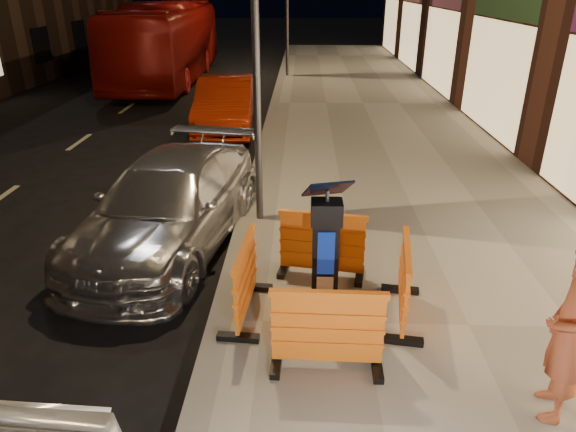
{
  "coord_description": "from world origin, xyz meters",
  "views": [
    {
      "loc": [
        0.99,
        -5.11,
        3.9
      ],
      "look_at": [
        0.8,
        1.0,
        1.1
      ],
      "focal_mm": 32.0,
      "sensor_mm": 36.0,
      "label": 1
    }
  ],
  "objects_px": {
    "barrier_kerbside": "(246,280)",
    "bus_doubledecker": "(171,80)",
    "barrier_bldgside": "(404,283)",
    "car_silver": "(174,243)",
    "barrier_front": "(328,330)",
    "parking_kiosk": "(325,254)",
    "barrier_back": "(322,244)",
    "man": "(569,335)",
    "car_red": "(227,129)"
  },
  "relations": [
    {
      "from": "barrier_kerbside",
      "to": "man",
      "type": "relative_size",
      "value": 0.69
    },
    {
      "from": "parking_kiosk",
      "to": "barrier_kerbside",
      "type": "height_order",
      "value": "parking_kiosk"
    },
    {
      "from": "parking_kiosk",
      "to": "man",
      "type": "height_order",
      "value": "man"
    },
    {
      "from": "parking_kiosk",
      "to": "barrier_bldgside",
      "type": "bearing_deg",
      "value": 6.59
    },
    {
      "from": "barrier_kerbside",
      "to": "car_silver",
      "type": "relative_size",
      "value": 0.25
    },
    {
      "from": "barrier_kerbside",
      "to": "bus_doubledecker",
      "type": "height_order",
      "value": "bus_doubledecker"
    },
    {
      "from": "barrier_kerbside",
      "to": "parking_kiosk",
      "type": "bearing_deg",
      "value": -85.41
    },
    {
      "from": "man",
      "to": "car_silver",
      "type": "bearing_deg",
      "value": -113.8
    },
    {
      "from": "car_silver",
      "to": "bus_doubledecker",
      "type": "xyz_separation_m",
      "value": [
        -3.68,
        15.21,
        0.0
      ]
    },
    {
      "from": "barrier_kerbside",
      "to": "barrier_bldgside",
      "type": "relative_size",
      "value": 1.0
    },
    {
      "from": "barrier_front",
      "to": "barrier_back",
      "type": "xyz_separation_m",
      "value": [
        0.0,
        1.9,
        0.0
      ]
    },
    {
      "from": "barrier_kerbside",
      "to": "car_silver",
      "type": "bearing_deg",
      "value": 38.66
    },
    {
      "from": "barrier_bldgside",
      "to": "car_red",
      "type": "xyz_separation_m",
      "value": [
        -3.46,
        9.32,
        -0.62
      ]
    },
    {
      "from": "barrier_bldgside",
      "to": "car_red",
      "type": "relative_size",
      "value": 0.28
    },
    {
      "from": "barrier_kerbside",
      "to": "bus_doubledecker",
      "type": "xyz_separation_m",
      "value": [
        -5.11,
        17.31,
        -0.62
      ]
    },
    {
      "from": "barrier_back",
      "to": "car_red",
      "type": "bearing_deg",
      "value": 116.26
    },
    {
      "from": "parking_kiosk",
      "to": "barrier_front",
      "type": "relative_size",
      "value": 1.4
    },
    {
      "from": "parking_kiosk",
      "to": "bus_doubledecker",
      "type": "xyz_separation_m",
      "value": [
        -6.06,
        17.31,
        -1.0
      ]
    },
    {
      "from": "car_silver",
      "to": "bus_doubledecker",
      "type": "distance_m",
      "value": 15.65
    },
    {
      "from": "barrier_kerbside",
      "to": "car_red",
      "type": "bearing_deg",
      "value": 14.07
    },
    {
      "from": "barrier_bldgside",
      "to": "car_silver",
      "type": "distance_m",
      "value": 3.99
    },
    {
      "from": "barrier_back",
      "to": "car_silver",
      "type": "distance_m",
      "value": 2.71
    },
    {
      "from": "barrier_bldgside",
      "to": "car_red",
      "type": "bearing_deg",
      "value": 28.94
    },
    {
      "from": "barrier_back",
      "to": "car_silver",
      "type": "xyz_separation_m",
      "value": [
        -2.38,
        1.16,
        -0.62
      ]
    },
    {
      "from": "parking_kiosk",
      "to": "bus_doubledecker",
      "type": "relative_size",
      "value": 0.15
    },
    {
      "from": "barrier_bldgside",
      "to": "bus_doubledecker",
      "type": "height_order",
      "value": "bus_doubledecker"
    },
    {
      "from": "bus_doubledecker",
      "to": "man",
      "type": "distance_m",
      "value": 20.54
    },
    {
      "from": "car_silver",
      "to": "man",
      "type": "bearing_deg",
      "value": -28.99
    },
    {
      "from": "car_red",
      "to": "bus_doubledecker",
      "type": "relative_size",
      "value": 0.38
    },
    {
      "from": "barrier_bldgside",
      "to": "barrier_kerbside",
      "type": "bearing_deg",
      "value": 98.59
    },
    {
      "from": "car_silver",
      "to": "man",
      "type": "relative_size",
      "value": 2.71
    },
    {
      "from": "barrier_front",
      "to": "barrier_back",
      "type": "distance_m",
      "value": 1.9
    },
    {
      "from": "barrier_front",
      "to": "barrier_bldgside",
      "type": "bearing_deg",
      "value": 46.59
    },
    {
      "from": "car_red",
      "to": "bus_doubledecker",
      "type": "distance_m",
      "value": 8.75
    },
    {
      "from": "barrier_kerbside",
      "to": "barrier_bldgside",
      "type": "distance_m",
      "value": 1.9
    },
    {
      "from": "car_silver",
      "to": "car_red",
      "type": "relative_size",
      "value": 1.1
    },
    {
      "from": "barrier_front",
      "to": "barrier_bldgside",
      "type": "distance_m",
      "value": 1.34
    },
    {
      "from": "parking_kiosk",
      "to": "barrier_bldgside",
      "type": "xyz_separation_m",
      "value": [
        0.95,
        0.0,
        -0.37
      ]
    },
    {
      "from": "barrier_front",
      "to": "man",
      "type": "relative_size",
      "value": 0.69
    },
    {
      "from": "barrier_bldgside",
      "to": "bus_doubledecker",
      "type": "xyz_separation_m",
      "value": [
        -7.01,
        17.31,
        -0.62
      ]
    },
    {
      "from": "bus_doubledecker",
      "to": "car_silver",
      "type": "bearing_deg",
      "value": -78.15
    },
    {
      "from": "bus_doubledecker",
      "to": "barrier_back",
      "type": "bearing_deg",
      "value": -71.45
    },
    {
      "from": "parking_kiosk",
      "to": "barrier_back",
      "type": "height_order",
      "value": "parking_kiosk"
    },
    {
      "from": "man",
      "to": "barrier_front",
      "type": "bearing_deg",
      "value": -89.57
    },
    {
      "from": "barrier_front",
      "to": "car_silver",
      "type": "xyz_separation_m",
      "value": [
        -2.38,
        3.06,
        -0.62
      ]
    },
    {
      "from": "barrier_bldgside",
      "to": "car_silver",
      "type": "height_order",
      "value": "barrier_bldgside"
    },
    {
      "from": "barrier_back",
      "to": "car_silver",
      "type": "bearing_deg",
      "value": 163.61
    },
    {
      "from": "barrier_bldgside",
      "to": "car_silver",
      "type": "bearing_deg",
      "value": 66.23
    },
    {
      "from": "bus_doubledecker",
      "to": "barrier_front",
      "type": "bearing_deg",
      "value": -73.42
    },
    {
      "from": "barrier_front",
      "to": "car_silver",
      "type": "distance_m",
      "value": 3.92
    }
  ]
}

